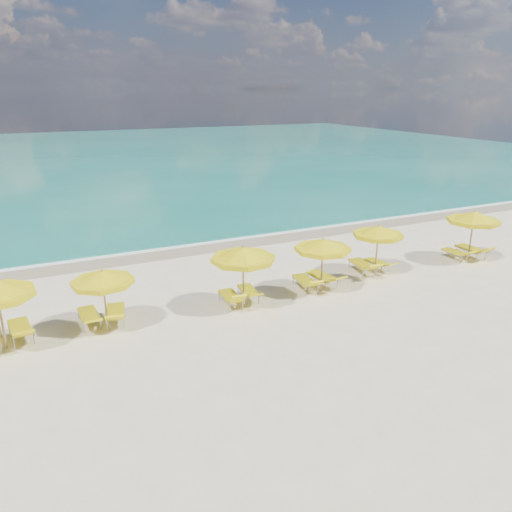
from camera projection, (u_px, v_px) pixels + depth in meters
name	position (u px, v px, depth m)	size (l,w,h in m)	color
ground_plane	(272.00, 295.00, 20.22)	(120.00, 120.00, 0.00)	beige
ocean	(93.00, 157.00, 61.25)	(120.00, 80.00, 0.30)	#136B5A
wet_sand_band	(208.00, 246.00, 26.54)	(120.00, 2.60, 0.01)	tan
foam_line	(203.00, 242.00, 27.23)	(120.00, 1.20, 0.03)	white
whitecap_near	(69.00, 218.00, 32.29)	(14.00, 0.36, 0.05)	white
whitecap_far	(228.00, 183.00, 44.01)	(18.00, 0.30, 0.05)	white
umbrella_3	(103.00, 278.00, 16.85)	(2.59, 2.59, 2.17)	#A88354
umbrella_4	(243.00, 255.00, 18.43)	(2.99, 2.99, 2.46)	#A88354
umbrella_5	(323.00, 246.00, 19.94)	(2.71, 2.71, 2.31)	#A88354
umbrella_6	(378.00, 232.00, 22.01)	(2.32, 2.32, 2.26)	#A88354
umbrella_7	(474.00, 218.00, 23.67)	(2.79, 2.79, 2.48)	#A88354
lounger_2_right	(21.00, 333.00, 16.55)	(0.87, 2.06, 0.81)	#A5A8AD
lounger_3_left	(89.00, 319.00, 17.55)	(0.67, 1.94, 0.70)	#A5A8AD
lounger_3_right	(116.00, 316.00, 17.76)	(1.00, 2.01, 0.80)	#A5A8AD
lounger_4_left	(231.00, 300.00, 19.13)	(0.71, 1.81, 0.85)	#A5A8AD
lounger_4_right	(249.00, 294.00, 19.75)	(0.79, 1.83, 0.64)	#A5A8AD
lounger_5_left	(305.00, 284.00, 20.65)	(0.88, 1.96, 0.82)	#A5A8AD
lounger_5_right	(323.00, 280.00, 21.08)	(0.84, 2.06, 0.79)	#A5A8AD
lounger_6_left	(362.00, 268.00, 22.52)	(0.95, 2.09, 0.83)	#A5A8AD
lounger_6_right	(378.00, 265.00, 23.01)	(0.69, 1.73, 0.62)	#A5A8AD
lounger_7_left	(455.00, 255.00, 24.42)	(0.59, 1.73, 0.70)	#A5A8AD
lounger_7_right	(471.00, 252.00, 24.71)	(0.68, 1.99, 0.85)	#A5A8AD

